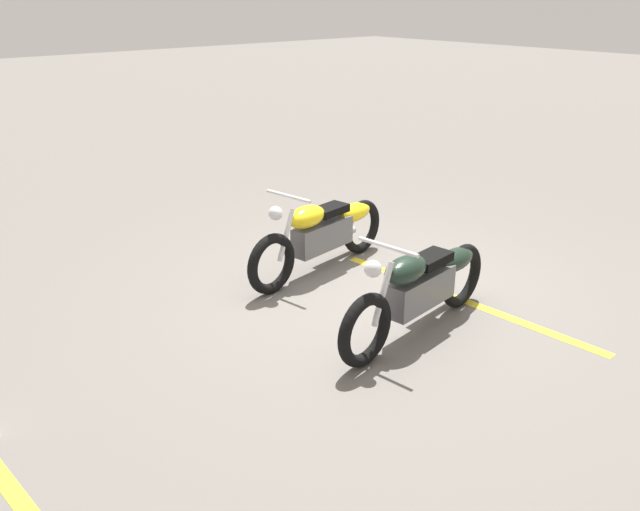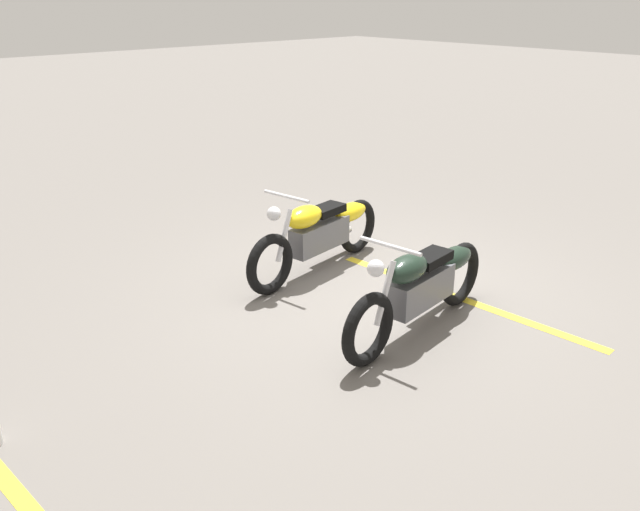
% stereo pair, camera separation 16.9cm
% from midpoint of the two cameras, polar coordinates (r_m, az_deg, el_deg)
% --- Properties ---
extents(ground_plane, '(60.00, 60.00, 0.00)m').
position_cam_midpoint_polar(ground_plane, '(7.15, 5.80, -3.19)').
color(ground_plane, '#66605B').
extents(motorcycle_bright_foreground, '(2.22, 0.68, 1.04)m').
position_cam_midpoint_polar(motorcycle_bright_foreground, '(7.51, 0.89, 2.04)').
color(motorcycle_bright_foreground, black).
rests_on(motorcycle_bright_foreground, ground).
extents(motorcycle_dark_foreground, '(2.23, 0.65, 1.04)m').
position_cam_midpoint_polar(motorcycle_dark_foreground, '(6.23, 9.57, -2.65)').
color(motorcycle_dark_foreground, black).
rests_on(motorcycle_dark_foreground, ground).
extents(parking_stripe_near, '(0.30, 3.20, 0.01)m').
position_cam_midpoint_polar(parking_stripe_near, '(7.11, 12.93, -3.79)').
color(parking_stripe_near, yellow).
rests_on(parking_stripe_near, ground).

